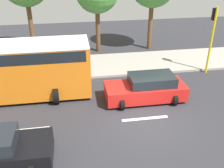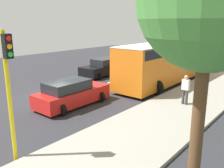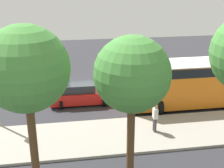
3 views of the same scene
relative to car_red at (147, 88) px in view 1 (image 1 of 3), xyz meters
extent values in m
cube|color=#2D2D33|center=(-1.86, 0.56, -0.76)|extent=(40.00, 60.00, 0.10)
cube|color=#9E998E|center=(5.14, 0.56, -0.64)|extent=(4.00, 60.00, 0.15)
cube|color=white|center=(-1.86, 0.56, -0.71)|extent=(0.20, 2.40, 0.01)
cube|color=white|center=(-1.86, 6.56, -0.71)|extent=(0.20, 2.40, 0.01)
cylinder|color=black|center=(-3.23, 5.82, -0.39)|extent=(0.64, 0.22, 0.64)
cube|color=red|center=(0.00, 0.09, -0.15)|extent=(1.79, 4.49, 0.80)
cube|color=#1E2328|center=(0.00, -0.27, 0.53)|extent=(1.50, 2.52, 0.56)
cylinder|color=black|center=(-0.78, 1.57, -0.39)|extent=(0.64, 0.22, 0.64)
cylinder|color=black|center=(0.78, 1.57, -0.39)|extent=(0.64, 0.22, 0.64)
cylinder|color=black|center=(-0.78, -1.40, -0.39)|extent=(0.64, 0.22, 0.64)
cylinder|color=black|center=(0.78, -1.40, -0.39)|extent=(0.64, 0.22, 0.64)
cylinder|color=black|center=(0.44, 5.06, -0.21)|extent=(1.00, 0.30, 1.00)
cylinder|color=black|center=(2.64, 5.06, -0.21)|extent=(1.00, 0.30, 1.00)
cylinder|color=#3F3F3F|center=(5.02, 3.97, -0.14)|extent=(0.16, 0.16, 0.85)
cylinder|color=#3F3F3F|center=(5.22, 3.97, -0.14)|extent=(0.16, 0.16, 0.85)
cube|color=silver|center=(5.12, 3.97, 0.59)|extent=(0.40, 0.24, 0.60)
sphere|color=tan|center=(5.12, 3.97, 1.02)|extent=(0.22, 0.22, 0.22)
cylinder|color=yellow|center=(2.89, -5.14, 1.54)|extent=(0.14, 0.14, 4.50)
cube|color=black|center=(3.11, -5.14, 3.29)|extent=(0.24, 0.24, 0.76)
sphere|color=red|center=(3.23, -5.14, 3.53)|extent=(0.16, 0.16, 0.16)
sphere|color=#F2A50C|center=(3.23, -5.14, 3.29)|extent=(0.16, 0.16, 0.16)
sphere|color=green|center=(3.23, -5.14, 3.05)|extent=(0.16, 0.16, 0.16)
cylinder|color=brown|center=(8.29, 1.82, 1.11)|extent=(0.36, 0.36, 3.65)
cylinder|color=brown|center=(8.59, 7.07, 1.44)|extent=(0.36, 0.36, 4.31)
cylinder|color=brown|center=(8.24, -2.55, 1.29)|extent=(0.36, 0.36, 4.00)
camera|label=1|loc=(-12.46, 3.96, 7.09)|focal=41.86mm
camera|label=2|loc=(10.44, -8.94, 4.03)|focal=39.42mm
camera|label=3|loc=(20.29, -0.99, 8.21)|focal=48.84mm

